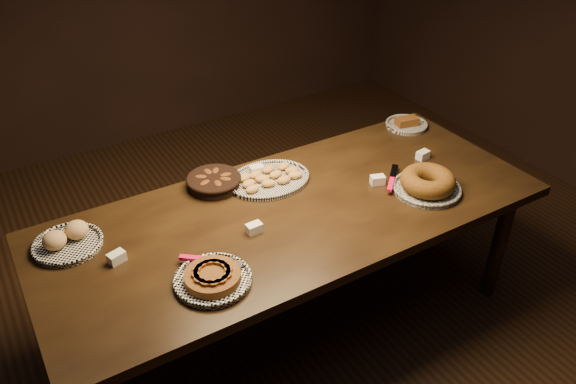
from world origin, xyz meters
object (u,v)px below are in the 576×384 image
apple_tart_plate (213,278)px  bundt_cake_plate (427,183)px  buffet_table (295,221)px  madeleine_platter (269,179)px

apple_tart_plate → bundt_cake_plate: size_ratio=0.81×
buffet_table → bundt_cake_plate: (0.64, -0.20, 0.12)m
madeleine_platter → bundt_cake_plate: (0.62, -0.48, 0.03)m
buffet_table → apple_tart_plate: apple_tart_plate is taller
buffet_table → madeleine_platter: 0.29m
apple_tart_plate → madeleine_platter: 0.77m
madeleine_platter → bundt_cake_plate: size_ratio=1.00×
apple_tart_plate → buffet_table: bearing=13.8°
bundt_cake_plate → madeleine_platter: bearing=144.0°
madeleine_platter → bundt_cake_plate: 0.78m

